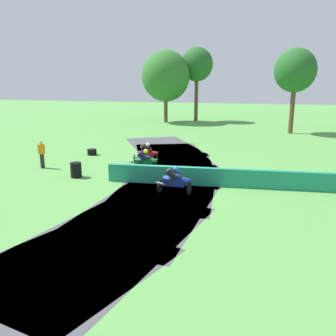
{
  "coord_description": "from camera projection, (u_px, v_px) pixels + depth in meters",
  "views": [
    {
      "loc": [
        3.93,
        -16.73,
        5.15
      ],
      "look_at": [
        -0.03,
        -0.36,
        0.9
      ],
      "focal_mm": 38.18,
      "sensor_mm": 36.0,
      "label": 1
    }
  ],
  "objects": [
    {
      "name": "ground_plane",
      "position": [
        170.0,
        184.0,
        17.92
      ],
      "size": [
        120.0,
        120.0,
        0.0
      ],
      "primitive_type": "plane",
      "color": "#569947"
    },
    {
      "name": "motorcycle_trailing_red",
      "position": [
        147.0,
        154.0,
        21.85
      ],
      "size": [
        1.72,
        1.14,
        1.43
      ],
      "color": "black",
      "rests_on": "ground"
    },
    {
      "name": "motorcycle_chase_green",
      "position": [
        145.0,
        161.0,
        19.98
      ],
      "size": [
        1.71,
        1.04,
        1.43
      ],
      "color": "black",
      "rests_on": "ground"
    },
    {
      "name": "track_marshal",
      "position": [
        42.0,
        154.0,
        20.85
      ],
      "size": [
        0.34,
        0.24,
        1.63
      ],
      "color": "#232328",
      "rests_on": "ground"
    },
    {
      "name": "tree_far_left",
      "position": [
        197.0,
        65.0,
        42.47
      ],
      "size": [
        3.81,
        3.81,
        8.74
      ],
      "color": "brown",
      "rests_on": "ground"
    },
    {
      "name": "tire_stack_mid_b",
      "position": [
        92.0,
        152.0,
        24.59
      ],
      "size": [
        0.63,
        0.63,
        0.4
      ],
      "color": "black",
      "rests_on": "ground"
    },
    {
      "name": "tire_stack_mid_a",
      "position": [
        76.0,
        170.0,
        18.99
      ],
      "size": [
        0.59,
        0.59,
        0.8
      ],
      "color": "black",
      "rests_on": "ground"
    },
    {
      "name": "safety_barrier",
      "position": [
        285.0,
        180.0,
        16.89
      ],
      "size": [
        17.33,
        1.41,
        0.9
      ],
      "primitive_type": "cube",
      "rotation": [
        0.0,
        0.0,
        -1.51
      ],
      "color": "#1E8466",
      "rests_on": "ground"
    },
    {
      "name": "track_asphalt",
      "position": [
        150.0,
        183.0,
        18.09
      ],
      "size": [
        9.6,
        29.59,
        0.01
      ],
      "color": "#47474C",
      "rests_on": "ground"
    },
    {
      "name": "tree_far_right",
      "position": [
        295.0,
        71.0,
        32.94
      ],
      "size": [
        3.83,
        3.83,
        7.86
      ],
      "color": "brown",
      "rests_on": "ground"
    },
    {
      "name": "tree_distant",
      "position": [
        166.0,
        76.0,
        41.59
      ],
      "size": [
        5.6,
        5.6,
        8.33
      ],
      "color": "brown",
      "rests_on": "ground"
    },
    {
      "name": "motorcycle_lead_blue",
      "position": [
        175.0,
        180.0,
        16.15
      ],
      "size": [
        1.69,
        0.78,
        1.43
      ],
      "color": "black",
      "rests_on": "ground"
    }
  ]
}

